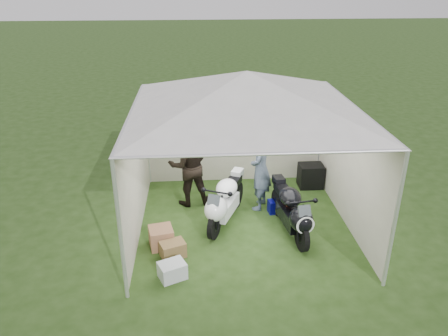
{
  "coord_description": "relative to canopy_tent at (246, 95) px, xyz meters",
  "views": [
    {
      "loc": [
        -0.89,
        -7.34,
        4.53
      ],
      "look_at": [
        -0.36,
        0.35,
        1.05
      ],
      "focal_mm": 35.0,
      "sensor_mm": 36.0,
      "label": 1
    }
  ],
  "objects": [
    {
      "name": "ground",
      "position": [
        0.0,
        -0.03,
        -2.58
      ],
      "size": [
        80.0,
        80.0,
        0.0
      ],
      "primitive_type": "plane",
      "color": "#223C11",
      "rests_on": "ground"
    },
    {
      "name": "canopy_tent",
      "position": [
        0.0,
        0.0,
        0.0
      ],
      "size": [
        5.66,
        5.66,
        3.0
      ],
      "color": "silver",
      "rests_on": "ground"
    },
    {
      "name": "motorcycle_white",
      "position": [
        -0.38,
        -0.0,
        -2.07
      ],
      "size": [
        0.94,
        1.72,
        0.9
      ],
      "rotation": [
        0.0,
        0.0,
        -0.41
      ],
      "color": "black",
      "rests_on": "ground"
    },
    {
      "name": "motorcycle_black",
      "position": [
        0.85,
        -0.46,
        -2.08
      ],
      "size": [
        0.56,
        1.81,
        0.89
      ],
      "rotation": [
        0.0,
        0.0,
        0.14
      ],
      "color": "black",
      "rests_on": "ground"
    },
    {
      "name": "paddock_stand",
      "position": [
        0.73,
        0.36,
        -2.44
      ],
      "size": [
        0.38,
        0.27,
        0.27
      ],
      "primitive_type": "cube",
      "rotation": [
        0.0,
        0.0,
        0.14
      ],
      "color": "#1010D3",
      "rests_on": "ground"
    },
    {
      "name": "person_dark_jacket",
      "position": [
        -1.05,
        0.88,
        -1.7
      ],
      "size": [
        0.95,
        0.79,
        1.76
      ],
      "primitive_type": "imported",
      "rotation": [
        0.0,
        0.0,
        3.29
      ],
      "color": "black",
      "rests_on": "ground"
    },
    {
      "name": "person_blue_jacket",
      "position": [
        0.41,
        0.6,
        -1.7
      ],
      "size": [
        0.63,
        0.75,
        1.76
      ],
      "primitive_type": "imported",
      "rotation": [
        0.0,
        0.0,
        -1.95
      ],
      "color": "slate",
      "rests_on": "ground"
    },
    {
      "name": "equipment_box",
      "position": [
        1.7,
        1.48,
        -2.31
      ],
      "size": [
        0.54,
        0.43,
        0.54
      ],
      "primitive_type": "cube",
      "rotation": [
        0.0,
        0.0,
        0.0
      ],
      "color": "black",
      "rests_on": "ground"
    },
    {
      "name": "crate_0",
      "position": [
        -1.33,
        -1.62,
        -2.44
      ],
      "size": [
        0.51,
        0.46,
        0.28
      ],
      "primitive_type": "cube",
      "rotation": [
        0.0,
        0.0,
        0.43
      ],
      "color": "silver",
      "rests_on": "ground"
    },
    {
      "name": "crate_1",
      "position": [
        -1.56,
        -0.71,
        -2.39
      ],
      "size": [
        0.49,
        0.49,
        0.37
      ],
      "primitive_type": "cube",
      "rotation": [
        0.0,
        0.0,
        0.22
      ],
      "color": "#926244",
      "rests_on": "ground"
    },
    {
      "name": "crate_2",
      "position": [
        -1.57,
        -0.65,
        -2.46
      ],
      "size": [
        0.35,
        0.3,
        0.23
      ],
      "primitive_type": "cube",
      "rotation": [
        0.0,
        0.0,
        -0.12
      ],
      "color": "silver",
      "rests_on": "ground"
    },
    {
      "name": "crate_3",
      "position": [
        -1.34,
        -1.03,
        -2.44
      ],
      "size": [
        0.5,
        0.43,
        0.28
      ],
      "primitive_type": "cube",
      "rotation": [
        0.0,
        0.0,
        0.37
      ],
      "color": "brown",
      "rests_on": "ground"
    }
  ]
}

